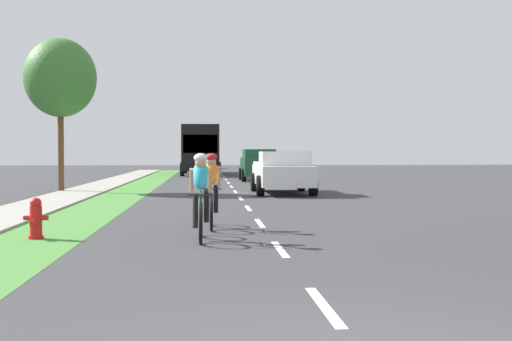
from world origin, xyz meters
name	(u,v)px	position (x,y,z in m)	size (l,w,h in m)	color
ground_plane	(238,195)	(0.00, 20.00, 0.00)	(120.00, 120.00, 0.00)	#38383A
grass_verge	(122,195)	(-4.34, 20.00, 0.00)	(1.83, 70.00, 0.01)	#478438
sidewalk_concrete	(71,196)	(-6.19, 20.00, 0.00)	(1.87, 70.00, 0.10)	#9E998E
lane_markings_center	(233,189)	(0.00, 24.00, 0.00)	(0.12, 53.80, 0.01)	white
fire_hydrant_red	(36,219)	(-4.34, 7.63, 0.37)	(0.44, 0.38, 0.76)	red
cyclist_lead	(201,196)	(-1.30, 7.14, 0.81)	(0.42, 1.72, 1.58)	black
cyclist_trailing	(211,190)	(-1.10, 9.04, 0.81)	(0.42, 1.72, 1.58)	black
pickup_white	(282,172)	(1.77, 20.65, 0.83)	(2.22, 5.10, 1.64)	silver
suv_dark_green	(259,164)	(1.85, 32.70, 0.95)	(2.15, 4.70, 1.79)	#194C2D
bus_black	(201,148)	(-1.54, 44.06, 1.98)	(2.78, 11.60, 3.48)	black
sedan_red	(201,161)	(-1.60, 61.84, 0.77)	(1.98, 4.30, 1.52)	red
street_tree_near	(60,78)	(-7.08, 22.49, 4.61)	(2.90, 2.90, 6.23)	brown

